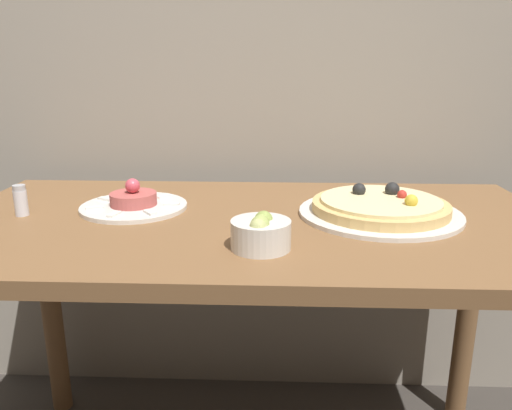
# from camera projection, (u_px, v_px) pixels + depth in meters

# --- Properties ---
(dining_table) EXTENTS (1.39, 0.71, 0.75)m
(dining_table) POSITION_uv_depth(u_px,v_px,m) (250.00, 261.00, 1.16)
(dining_table) COLOR brown
(dining_table) RESTS_ON ground_plane
(pizza_plate) EXTENTS (0.37, 0.37, 0.07)m
(pizza_plate) POSITION_uv_depth(u_px,v_px,m) (380.00, 208.00, 1.15)
(pizza_plate) COLOR silver
(pizza_plate) RESTS_ON dining_table
(tartare_plate) EXTENTS (0.25, 0.25, 0.07)m
(tartare_plate) POSITION_uv_depth(u_px,v_px,m) (134.00, 203.00, 1.20)
(tartare_plate) COLOR silver
(tartare_plate) RESTS_ON dining_table
(small_bowl) EXTENTS (0.11, 0.11, 0.07)m
(small_bowl) POSITION_uv_depth(u_px,v_px,m) (261.00, 232.00, 0.94)
(small_bowl) COLOR silver
(small_bowl) RESTS_ON dining_table
(salt_shaker) EXTENTS (0.03, 0.03, 0.07)m
(salt_shaker) POSITION_uv_depth(u_px,v_px,m) (21.00, 201.00, 1.14)
(salt_shaker) COLOR silver
(salt_shaker) RESTS_ON dining_table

